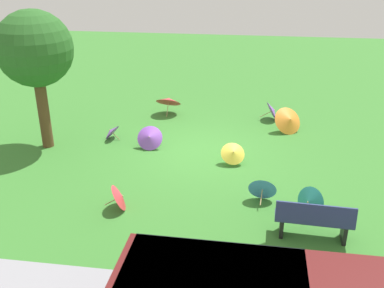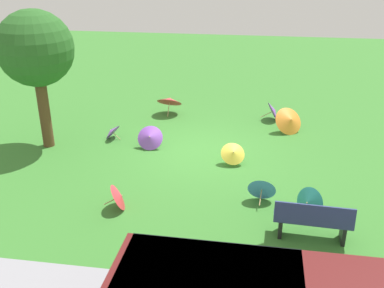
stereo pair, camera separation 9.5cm
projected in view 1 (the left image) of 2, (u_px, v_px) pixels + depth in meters
ground at (198, 151)px, 13.32m from camera, size 40.00×40.00×0.00m
park_bench at (314, 220)px, 9.09m from camera, size 1.62×0.56×0.90m
shade_tree at (35, 50)px, 12.46m from camera, size 2.19×2.19×4.13m
parasol_red_0 at (169, 100)px, 16.11m from camera, size 0.98×0.94×0.84m
parasol_orange_0 at (289, 120)px, 14.49m from camera, size 1.19×1.12×0.88m
parasol_purple_1 at (111, 131)px, 14.05m from camera, size 0.59×0.69×0.53m
parasol_yellow_0 at (233, 153)px, 12.33m from camera, size 0.82×0.76×0.65m
parasol_purple_2 at (149, 137)px, 13.32m from camera, size 0.81×0.81×0.73m
parasol_blue_1 at (263, 187)px, 10.59m from camera, size 0.71×0.73×0.68m
parasol_purple_3 at (273, 111)px, 15.63m from camera, size 0.76×0.80×0.70m
parasol_teal_0 at (309, 202)px, 9.96m from camera, size 0.70×0.69×0.71m
parasol_red_1 at (121, 197)px, 10.23m from camera, size 0.65×0.74×0.64m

